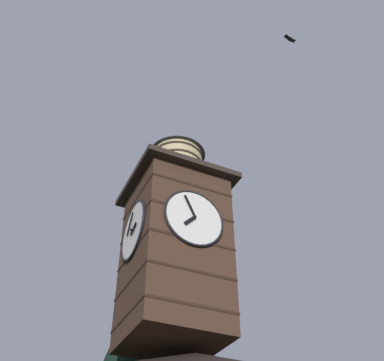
{
  "coord_description": "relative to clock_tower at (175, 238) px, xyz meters",
  "views": [
    {
      "loc": [
        8.64,
        13.38,
        2.03
      ],
      "look_at": [
        1.73,
        -1.23,
        15.1
      ],
      "focal_mm": 45.05,
      "sensor_mm": 36.0,
      "label": 1
    }
  ],
  "objects": [
    {
      "name": "flying_bird_high",
      "position": [
        -3.22,
        5.18,
        8.51
      ],
      "size": [
        0.61,
        0.24,
        0.13
      ],
      "color": "black"
    },
    {
      "name": "clock_tower",
      "position": [
        0.0,
        0.0,
        0.0
      ],
      "size": [
        4.11,
        4.11,
        9.94
      ],
      "color": "#422B1E",
      "rests_on": "building_main"
    }
  ]
}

